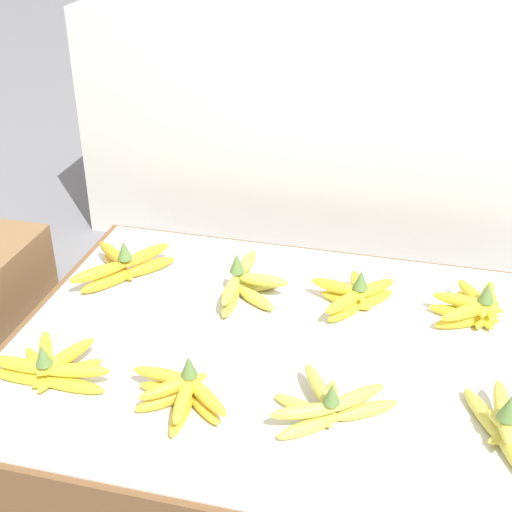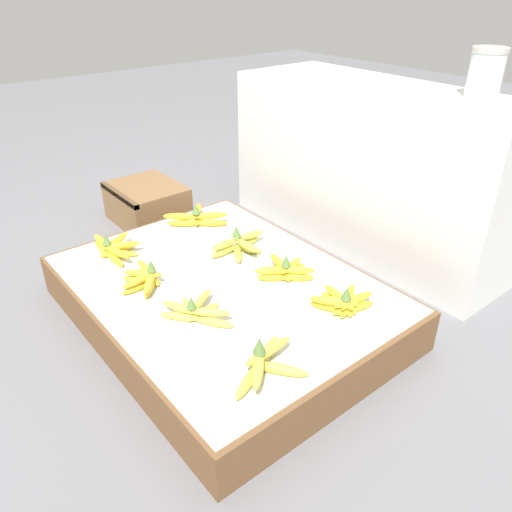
# 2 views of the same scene
# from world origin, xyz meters

# --- Properties ---
(ground_plane) EXTENTS (10.00, 10.00, 0.00)m
(ground_plane) POSITION_xyz_m (0.00, 0.00, 0.00)
(ground_plane) COLOR slate
(display_platform) EXTENTS (1.16, 0.88, 0.16)m
(display_platform) POSITION_xyz_m (0.00, 0.00, 0.08)
(display_platform) COLOR brown
(display_platform) RESTS_ON ground_plane
(back_vendor_table) EXTENTS (1.33, 0.50, 0.68)m
(back_vendor_table) POSITION_xyz_m (-0.10, 0.91, 0.34)
(back_vendor_table) COLOR white
(back_vendor_table) RESTS_ON ground_plane
(wooden_crate) EXTENTS (0.36, 0.30, 0.19)m
(wooden_crate) POSITION_xyz_m (-0.90, 0.18, 0.10)
(wooden_crate) COLOR olive
(wooden_crate) RESTS_ON ground_plane
(banana_bunch_front_left) EXTENTS (0.25, 0.15, 0.10)m
(banana_bunch_front_left) POSITION_xyz_m (-0.42, -0.21, 0.18)
(banana_bunch_front_left) COLOR yellow
(banana_bunch_front_left) RESTS_ON display_platform
(banana_bunch_front_midleft) EXTENTS (0.22, 0.16, 0.10)m
(banana_bunch_front_midleft) POSITION_xyz_m (-0.15, -0.22, 0.19)
(banana_bunch_front_midleft) COLOR gold
(banana_bunch_front_midleft) RESTS_ON display_platform
(banana_bunch_front_midright) EXTENTS (0.23, 0.19, 0.09)m
(banana_bunch_front_midright) POSITION_xyz_m (0.12, -0.18, 0.18)
(banana_bunch_front_midright) COLOR #DBCC4C
(banana_bunch_front_midright) RESTS_ON display_platform
(banana_bunch_front_right) EXTENTS (0.20, 0.25, 0.11)m
(banana_bunch_front_right) POSITION_xyz_m (0.43, -0.17, 0.19)
(banana_bunch_front_right) COLOR gold
(banana_bunch_front_right) RESTS_ON display_platform
(banana_bunch_middle_left) EXTENTS (0.21, 0.24, 0.11)m
(banana_bunch_middle_left) POSITION_xyz_m (-0.44, 0.18, 0.19)
(banana_bunch_middle_left) COLOR gold
(banana_bunch_middle_left) RESTS_ON display_platform
(banana_bunch_middle_midleft) EXTENTS (0.14, 0.25, 0.11)m
(banana_bunch_middle_midleft) POSITION_xyz_m (-0.13, 0.18, 0.19)
(banana_bunch_middle_midleft) COLOR gold
(banana_bunch_middle_midleft) RESTS_ON display_platform
(banana_bunch_middle_midright) EXTENTS (0.19, 0.21, 0.10)m
(banana_bunch_middle_midright) POSITION_xyz_m (0.12, 0.19, 0.19)
(banana_bunch_middle_midright) COLOR yellow
(banana_bunch_middle_midright) RESTS_ON display_platform
(banana_bunch_middle_right) EXTENTS (0.16, 0.19, 0.10)m
(banana_bunch_middle_right) POSITION_xyz_m (0.38, 0.20, 0.19)
(banana_bunch_middle_right) COLOR yellow
(banana_bunch_middle_right) RESTS_ON display_platform
(glass_jar) EXTENTS (0.13, 0.13, 0.18)m
(glass_jar) POSITION_xyz_m (0.26, 1.02, 0.77)
(glass_jar) COLOR silver
(glass_jar) RESTS_ON back_vendor_table
(foam_tray_white) EXTENTS (0.29, 0.19, 0.02)m
(foam_tray_white) POSITION_xyz_m (-0.49, 0.93, 0.69)
(foam_tray_white) COLOR white
(foam_tray_white) RESTS_ON back_vendor_table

